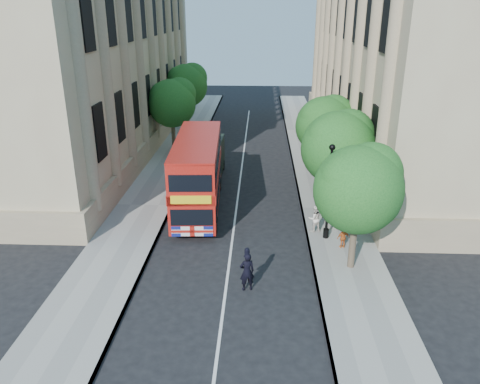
# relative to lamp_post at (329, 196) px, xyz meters

# --- Properties ---
(ground) EXTENTS (120.00, 120.00, 0.00)m
(ground) POSITION_rel_lamp_post_xyz_m (-5.00, -6.00, -2.51)
(ground) COLOR black
(ground) RESTS_ON ground
(pavement_right) EXTENTS (3.50, 80.00, 0.12)m
(pavement_right) POSITION_rel_lamp_post_xyz_m (0.75, 4.00, -2.45)
(pavement_right) COLOR gray
(pavement_right) RESTS_ON ground
(pavement_left) EXTENTS (3.50, 80.00, 0.12)m
(pavement_left) POSITION_rel_lamp_post_xyz_m (-10.75, 4.00, -2.45)
(pavement_left) COLOR gray
(pavement_left) RESTS_ON ground
(building_right) EXTENTS (12.00, 38.00, 18.00)m
(building_right) POSITION_rel_lamp_post_xyz_m (8.80, 18.00, 6.49)
(building_right) COLOR tan
(building_right) RESTS_ON ground
(building_left) EXTENTS (12.00, 38.00, 18.00)m
(building_left) POSITION_rel_lamp_post_xyz_m (-18.80, 18.00, 6.49)
(building_left) COLOR tan
(building_left) RESTS_ON ground
(tree_right_near) EXTENTS (4.00, 4.00, 6.08)m
(tree_right_near) POSITION_rel_lamp_post_xyz_m (0.84, -2.97, 1.74)
(tree_right_near) COLOR #473828
(tree_right_near) RESTS_ON ground
(tree_right_mid) EXTENTS (4.20, 4.20, 6.37)m
(tree_right_mid) POSITION_rel_lamp_post_xyz_m (0.84, 3.03, 1.93)
(tree_right_mid) COLOR #473828
(tree_right_mid) RESTS_ON ground
(tree_right_far) EXTENTS (4.00, 4.00, 6.15)m
(tree_right_far) POSITION_rel_lamp_post_xyz_m (0.84, 9.03, 1.80)
(tree_right_far) COLOR #473828
(tree_right_far) RESTS_ON ground
(tree_left_far) EXTENTS (4.00, 4.00, 6.30)m
(tree_left_far) POSITION_rel_lamp_post_xyz_m (-10.96, 16.03, 1.93)
(tree_left_far) COLOR #473828
(tree_left_far) RESTS_ON ground
(tree_left_back) EXTENTS (4.20, 4.20, 6.65)m
(tree_left_back) POSITION_rel_lamp_post_xyz_m (-10.96, 24.03, 2.20)
(tree_left_back) COLOR #473828
(tree_left_back) RESTS_ON ground
(lamp_post) EXTENTS (0.32, 0.32, 5.16)m
(lamp_post) POSITION_rel_lamp_post_xyz_m (0.00, 0.00, 0.00)
(lamp_post) COLOR black
(lamp_post) RESTS_ON pavement_right
(double_decker_bus) EXTENTS (3.00, 9.53, 4.35)m
(double_decker_bus) POSITION_rel_lamp_post_xyz_m (-7.31, 3.84, -0.11)
(double_decker_bus) COLOR #A6130B
(double_decker_bus) RESTS_ON ground
(box_van) EXTENTS (2.01, 4.75, 2.70)m
(box_van) POSITION_rel_lamp_post_xyz_m (-7.32, 9.79, -1.19)
(box_van) COLOR black
(box_van) RESTS_ON ground
(police_constable) EXTENTS (0.75, 0.59, 1.80)m
(police_constable) POSITION_rel_lamp_post_xyz_m (-4.07, -5.00, -1.61)
(police_constable) COLOR black
(police_constable) RESTS_ON ground
(woman_pedestrian) EXTENTS (0.85, 0.73, 1.51)m
(woman_pedestrian) POSITION_rel_lamp_post_xyz_m (-0.55, 0.74, -1.63)
(woman_pedestrian) COLOR silver
(woman_pedestrian) RESTS_ON pavement_right
(child_a) EXTENTS (0.70, 0.44, 1.11)m
(child_a) POSITION_rel_lamp_post_xyz_m (0.71, -1.12, -1.83)
(child_a) COLOR orange
(child_a) RESTS_ON pavement_right
(child_b) EXTENTS (0.83, 0.65, 1.14)m
(child_b) POSITION_rel_lamp_post_xyz_m (0.76, 1.27, -1.82)
(child_b) COLOR gold
(child_b) RESTS_ON pavement_right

